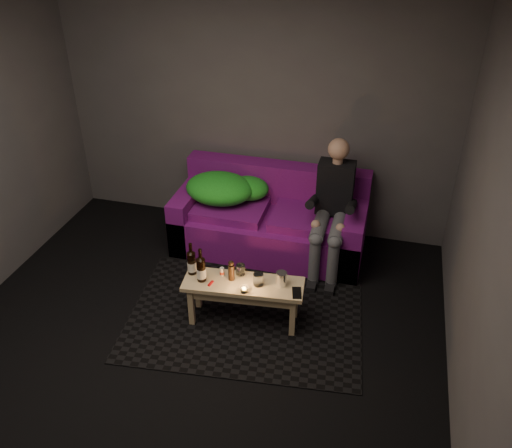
{
  "coord_description": "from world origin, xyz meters",
  "views": [
    {
      "loc": [
        1.33,
        -2.72,
        3.14
      ],
      "look_at": [
        0.25,
        1.36,
        0.53
      ],
      "focal_mm": 38.0,
      "sensor_mm": 36.0,
      "label": 1
    }
  ],
  "objects_px": {
    "person": "(332,206)",
    "beer_bottle_a": "(192,262)",
    "coffee_table": "(243,290)",
    "sofa": "(271,221)",
    "steel_cup": "(281,279)",
    "beer_bottle_b": "(201,269)"
  },
  "relations": [
    {
      "from": "person",
      "to": "beer_bottle_a",
      "type": "bearing_deg",
      "value": -135.29
    },
    {
      "from": "coffee_table",
      "to": "beer_bottle_a",
      "type": "xyz_separation_m",
      "value": [
        -0.45,
        0.02,
        0.18
      ]
    },
    {
      "from": "person",
      "to": "beer_bottle_a",
      "type": "height_order",
      "value": "person"
    },
    {
      "from": "sofa",
      "to": "steel_cup",
      "type": "distance_m",
      "value": 1.19
    },
    {
      "from": "coffee_table",
      "to": "beer_bottle_a",
      "type": "bearing_deg",
      "value": 177.95
    },
    {
      "from": "sofa",
      "to": "beer_bottle_b",
      "type": "bearing_deg",
      "value": -103.37
    },
    {
      "from": "person",
      "to": "beer_bottle_b",
      "type": "bearing_deg",
      "value": -130.16
    },
    {
      "from": "beer_bottle_b",
      "to": "sofa",
      "type": "bearing_deg",
      "value": 76.63
    },
    {
      "from": "sofa",
      "to": "person",
      "type": "relative_size",
      "value": 1.5
    },
    {
      "from": "beer_bottle_b",
      "to": "coffee_table",
      "type": "bearing_deg",
      "value": 8.96
    },
    {
      "from": "coffee_table",
      "to": "beer_bottle_b",
      "type": "height_order",
      "value": "beer_bottle_b"
    },
    {
      "from": "person",
      "to": "coffee_table",
      "type": "relative_size",
      "value": 1.23
    },
    {
      "from": "sofa",
      "to": "steel_cup",
      "type": "xyz_separation_m",
      "value": [
        0.35,
        -1.12,
        0.17
      ]
    },
    {
      "from": "sofa",
      "to": "coffee_table",
      "type": "distance_m",
      "value": 1.18
    },
    {
      "from": "sofa",
      "to": "steel_cup",
      "type": "relative_size",
      "value": 15.31
    },
    {
      "from": "beer_bottle_a",
      "to": "steel_cup",
      "type": "bearing_deg",
      "value": 2.62
    },
    {
      "from": "sofa",
      "to": "person",
      "type": "xyz_separation_m",
      "value": [
        0.62,
        -0.15,
        0.36
      ]
    },
    {
      "from": "coffee_table",
      "to": "beer_bottle_b",
      "type": "relative_size",
      "value": 3.32
    },
    {
      "from": "sofa",
      "to": "beer_bottle_a",
      "type": "bearing_deg",
      "value": -109.08
    },
    {
      "from": "sofa",
      "to": "beer_bottle_a",
      "type": "height_order",
      "value": "sofa"
    },
    {
      "from": "sofa",
      "to": "beer_bottle_a",
      "type": "relative_size",
      "value": 6.3
    },
    {
      "from": "beer_bottle_a",
      "to": "beer_bottle_b",
      "type": "bearing_deg",
      "value": -32.65
    }
  ]
}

